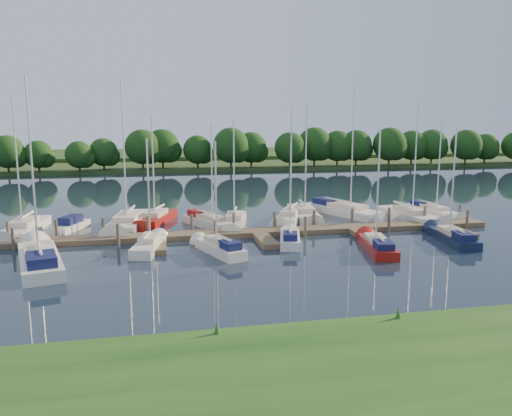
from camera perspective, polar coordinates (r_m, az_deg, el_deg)
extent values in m
plane|color=#192332|center=(32.81, 3.06, -6.11)|extent=(260.00, 260.00, 0.00)
cube|color=#1A4513|center=(18.76, 16.23, -18.35)|extent=(90.00, 10.00, 0.50)
cube|color=brown|center=(40.31, 0.18, -2.80)|extent=(40.00, 2.00, 0.40)
cube|color=brown|center=(37.43, -23.61, -4.62)|extent=(1.20, 4.00, 0.40)
cube|color=brown|center=(36.58, -11.23, -4.29)|extent=(1.20, 4.00, 0.40)
cube|color=brown|center=(37.46, 1.12, -3.77)|extent=(1.20, 4.00, 0.40)
cube|color=brown|center=(39.95, 12.40, -3.14)|extent=(1.20, 4.00, 0.40)
cube|color=brown|center=(43.79, 22.02, -2.51)|extent=(1.20, 4.00, 0.40)
cylinder|color=#473D33|center=(42.12, -26.46, -2.73)|extent=(0.24, 0.24, 2.00)
cylinder|color=#473D33|center=(41.36, -21.83, -2.62)|extent=(0.24, 0.24, 2.00)
cylinder|color=#473D33|center=(40.88, -17.06, -2.48)|extent=(0.24, 0.24, 2.00)
cylinder|color=#473D33|center=(40.68, -12.21, -2.33)|extent=(0.24, 0.24, 2.00)
cylinder|color=#473D33|center=(40.78, -7.35, -2.16)|extent=(0.24, 0.24, 2.00)
cylinder|color=#473D33|center=(41.17, -2.55, -1.97)|extent=(0.24, 0.24, 2.00)
cylinder|color=#473D33|center=(41.85, 2.13, -1.78)|extent=(0.24, 0.24, 2.00)
cylinder|color=#473D33|center=(42.79, 6.63, -1.58)|extent=(0.24, 0.24, 2.00)
cylinder|color=#473D33|center=(43.98, 10.91, -1.38)|extent=(0.24, 0.24, 2.00)
cylinder|color=#473D33|center=(45.40, 14.94, -1.19)|extent=(0.24, 0.24, 2.00)
cylinder|color=#473D33|center=(47.04, 18.71, -1.00)|extent=(0.24, 0.24, 2.00)
cylinder|color=#473D33|center=(48.87, 22.21, -0.83)|extent=(0.24, 0.24, 2.00)
cylinder|color=#473D33|center=(39.41, -26.00, -3.50)|extent=(0.24, 0.24, 2.00)
cylinder|color=#473D33|center=(38.24, -15.48, -3.24)|extent=(0.24, 0.24, 2.00)
cylinder|color=#473D33|center=(38.40, -4.69, -2.85)|extent=(0.24, 0.24, 2.00)
cylinder|color=#473D33|center=(39.89, 5.63, -2.39)|extent=(0.24, 0.24, 2.00)
cylinder|color=#473D33|center=(42.56, 14.94, -1.91)|extent=(0.24, 0.24, 2.00)
cylinder|color=#473D33|center=(46.20, 22.96, -1.45)|extent=(0.24, 0.24, 2.00)
cube|color=#27441A|center=(106.17, -7.29, 5.00)|extent=(180.00, 30.00, 0.60)
cube|color=#324920|center=(131.02, -8.15, 6.05)|extent=(220.00, 40.00, 1.40)
cylinder|color=#38281C|center=(95.52, -26.11, 4.06)|extent=(0.36, 0.36, 2.25)
sphere|color=#11380F|center=(95.33, -26.23, 5.71)|extent=(5.26, 5.26, 5.26)
sphere|color=#11380F|center=(95.29, -25.51, 5.31)|extent=(3.76, 3.76, 3.76)
cylinder|color=#38281C|center=(96.64, -23.00, 4.27)|extent=(0.36, 0.36, 2.01)
sphere|color=#11380F|center=(96.47, -23.09, 5.72)|extent=(4.69, 4.69, 4.69)
sphere|color=#11380F|center=(96.51, -22.46, 5.36)|extent=(3.35, 3.35, 3.35)
cylinder|color=#38281C|center=(94.40, -19.26, 4.54)|extent=(0.36, 0.36, 2.52)
sphere|color=#11380F|center=(94.20, -19.36, 6.40)|extent=(5.88, 5.88, 5.88)
sphere|color=#11380F|center=(94.28, -18.56, 5.94)|extent=(4.20, 4.20, 4.20)
cylinder|color=#38281C|center=(93.06, -17.29, 4.49)|extent=(0.36, 0.36, 2.23)
sphere|color=#11380F|center=(92.87, -17.37, 6.16)|extent=(5.20, 5.20, 5.20)
sphere|color=#11380F|center=(93.01, -16.65, 5.74)|extent=(3.72, 3.72, 3.72)
cylinder|color=#38281C|center=(91.17, -13.52, 4.73)|extent=(0.36, 0.36, 2.79)
sphere|color=#11380F|center=(90.95, -13.60, 6.87)|extent=(6.50, 6.50, 6.50)
sphere|color=#11380F|center=(91.16, -12.70, 6.32)|extent=(4.64, 4.64, 4.64)
cylinder|color=#38281C|center=(91.01, -10.66, 4.64)|extent=(0.36, 0.36, 2.21)
sphere|color=#11380F|center=(90.81, -10.72, 6.34)|extent=(5.16, 5.16, 5.16)
sphere|color=#11380F|center=(91.09, -10.00, 5.91)|extent=(3.69, 3.69, 3.69)
cylinder|color=#38281C|center=(91.98, -6.40, 4.97)|extent=(0.36, 0.36, 2.76)
sphere|color=#11380F|center=(91.76, -6.44, 7.07)|extent=(6.44, 6.44, 6.44)
sphere|color=#11380F|center=(92.14, -5.58, 6.52)|extent=(4.60, 4.60, 4.60)
cylinder|color=#38281C|center=(94.93, -3.50, 4.96)|extent=(0.36, 0.36, 2.09)
sphere|color=#11380F|center=(94.75, -3.51, 6.50)|extent=(4.88, 4.88, 4.88)
sphere|color=#11380F|center=(95.14, -2.90, 6.10)|extent=(3.49, 3.49, 3.49)
cylinder|color=#38281C|center=(96.10, 0.40, 5.15)|extent=(0.36, 0.36, 2.47)
sphere|color=#11380F|center=(95.90, 0.41, 6.94)|extent=(5.75, 5.75, 5.75)
sphere|color=#11380F|center=(96.41, 1.10, 6.47)|extent=(4.11, 4.11, 4.11)
cylinder|color=#38281C|center=(95.49, 3.45, 5.16)|extent=(0.36, 0.36, 2.66)
sphere|color=#11380F|center=(95.29, 3.47, 7.11)|extent=(6.21, 6.21, 6.21)
sphere|color=#11380F|center=(95.88, 4.21, 6.59)|extent=(4.44, 4.44, 4.44)
cylinder|color=#38281C|center=(98.71, 5.33, 5.16)|extent=(0.36, 0.36, 2.21)
sphere|color=#11380F|center=(98.53, 5.36, 6.72)|extent=(5.16, 5.16, 5.16)
sphere|color=#11380F|center=(99.09, 5.93, 6.30)|extent=(3.69, 3.69, 3.69)
cylinder|color=#38281C|center=(99.54, 9.15, 5.28)|extent=(0.36, 0.36, 2.80)
sphere|color=#11380F|center=(99.34, 9.20, 7.25)|extent=(6.53, 6.53, 6.53)
sphere|color=#11380F|center=(100.07, 9.90, 6.71)|extent=(4.67, 4.67, 4.67)
cylinder|color=#38281C|center=(101.06, 11.31, 5.29)|extent=(0.36, 0.36, 2.82)
sphere|color=#11380F|center=(100.86, 11.38, 7.24)|extent=(6.58, 6.58, 6.58)
sphere|color=#11380F|center=(101.64, 12.05, 6.70)|extent=(4.70, 4.70, 4.70)
cylinder|color=#38281C|center=(104.96, 14.33, 5.27)|extent=(0.36, 0.36, 2.59)
sphere|color=#11380F|center=(104.78, 14.40, 6.99)|extent=(6.03, 6.03, 6.03)
sphere|color=#11380F|center=(105.57, 14.97, 6.52)|extent=(4.31, 4.31, 4.31)
cylinder|color=#38281C|center=(106.61, 17.21, 5.04)|extent=(0.36, 0.36, 1.98)
sphere|color=#11380F|center=(106.46, 17.27, 6.34)|extent=(4.63, 4.63, 4.63)
sphere|color=#11380F|center=(107.15, 17.67, 5.99)|extent=(3.31, 3.31, 3.31)
cylinder|color=#38281C|center=(109.35, 19.56, 5.09)|extent=(0.36, 0.36, 2.25)
sphere|color=#11380F|center=(109.19, 19.64, 6.53)|extent=(5.26, 5.26, 5.26)
sphere|color=#11380F|center=(109.98, 20.07, 6.13)|extent=(3.76, 3.76, 3.76)
cylinder|color=#38281C|center=(112.21, 21.24, 5.16)|extent=(0.36, 0.36, 2.51)
sphere|color=#11380F|center=(112.04, 21.34, 6.73)|extent=(5.86, 5.86, 5.86)
sphere|color=#11380F|center=(112.93, 21.79, 6.29)|extent=(4.18, 4.18, 4.18)
cylinder|color=#38281C|center=(115.27, 24.34, 4.97)|extent=(0.36, 0.36, 2.11)
sphere|color=#11380F|center=(115.13, 24.43, 6.24)|extent=(4.92, 4.92, 4.92)
sphere|color=#11380F|center=(115.94, 24.77, 5.89)|extent=(3.51, 3.51, 3.51)
cylinder|color=#38281C|center=(118.63, 26.32, 5.02)|extent=(0.36, 0.36, 2.48)
sphere|color=#11380F|center=(118.47, 26.43, 6.49)|extent=(5.80, 5.80, 5.80)
sphere|color=#11380F|center=(119.43, 26.81, 6.08)|extent=(4.14, 4.14, 4.14)
cube|color=silver|center=(45.38, -24.83, -2.36)|extent=(2.67, 7.72, 1.18)
cone|color=silver|center=(41.86, -26.35, -3.43)|extent=(1.25, 2.73, 1.06)
cube|color=beige|center=(44.88, -25.04, -1.50)|extent=(1.84, 3.52, 0.54)
cylinder|color=silver|center=(43.90, -25.65, 4.77)|extent=(0.12, 0.12, 10.24)
cylinder|color=silver|center=(45.87, -24.66, -0.70)|extent=(0.35, 3.41, 0.10)
cylinder|color=silver|center=(45.87, -24.66, -0.70)|extent=(0.42, 3.04, 0.20)
cube|color=silver|center=(44.96, -20.35, -2.16)|extent=(2.81, 4.31, 0.85)
cone|color=silver|center=(43.26, -21.74, -2.70)|extent=(1.09, 1.39, 0.68)
cube|color=#141946|center=(44.84, -20.40, -1.34)|extent=(1.86, 2.50, 0.77)
cube|color=silver|center=(45.21, -14.29, -1.79)|extent=(3.74, 9.03, 1.17)
cone|color=silver|center=(41.02, -15.47, -3.01)|extent=(1.67, 3.22, 1.23)
cube|color=beige|center=(44.65, -14.44, -0.96)|extent=(2.41, 4.17, 0.53)
cylinder|color=silver|center=(43.55, -14.87, 6.40)|extent=(0.12, 0.12, 11.83)
cylinder|color=silver|center=(45.84, -14.14, -0.13)|extent=(0.69, 3.91, 0.10)
cylinder|color=silver|center=(45.84, -14.14, -0.13)|extent=(0.73, 3.49, 0.20)
cube|color=maroon|center=(46.19, -11.20, -1.43)|extent=(3.89, 6.72, 1.15)
cone|color=maroon|center=(43.20, -12.60, -2.25)|extent=(1.62, 2.44, 0.91)
cube|color=beige|center=(45.75, -11.36, -0.60)|extent=(2.26, 3.21, 0.52)
cylinder|color=silver|center=(44.89, -11.68, 4.64)|extent=(0.12, 0.12, 8.76)
cylinder|color=silver|center=(46.58, -10.99, 0.12)|extent=(1.07, 2.79, 0.10)
cylinder|color=silver|center=(46.58, -10.99, 0.12)|extent=(1.06, 2.51, 0.20)
cube|color=silver|center=(43.72, -5.44, -1.91)|extent=(4.27, 6.11, 1.07)
cone|color=silver|center=(41.31, -3.11, -2.57)|extent=(1.72, 2.25, 0.84)
cube|color=beige|center=(43.34, -5.23, -1.10)|extent=(2.37, 2.98, 0.49)
cube|color=maroon|center=(44.96, -6.65, -0.61)|extent=(1.88, 2.14, 0.53)
cylinder|color=silver|center=(42.53, -5.08, 4.02)|extent=(0.12, 0.12, 8.11)
cylinder|color=silver|center=(44.01, -5.89, -0.43)|extent=(1.34, 2.44, 0.10)
cylinder|color=silver|center=(44.01, -5.89, -0.43)|extent=(1.29, 2.22, 0.20)
cube|color=silver|center=(44.01, -2.43, -1.80)|extent=(3.15, 6.56, 1.15)
cone|color=silver|center=(40.92, -2.72, -2.69)|extent=(1.36, 2.36, 0.89)
cube|color=beige|center=(43.56, -2.46, -0.93)|extent=(1.94, 3.07, 0.52)
cylinder|color=silver|center=(42.67, -2.53, 4.42)|extent=(0.12, 0.12, 8.54)
cylinder|color=silver|center=(44.41, -2.39, -0.17)|extent=(0.74, 2.79, 0.10)
cylinder|color=silver|center=(44.41, -2.39, -0.17)|extent=(0.77, 2.51, 0.20)
cube|color=silver|center=(46.43, 4.13, -1.21)|extent=(5.06, 7.15, 1.11)
cone|color=silver|center=(43.06, 3.13, -2.07)|extent=(2.03, 2.64, 0.99)
cube|color=beige|center=(45.96, 4.05, -0.42)|extent=(2.80, 3.49, 0.51)
cylinder|color=silver|center=(45.03, 4.02, 5.28)|extent=(0.12, 0.12, 9.51)
cylinder|color=silver|center=(46.91, 4.33, 0.28)|extent=(1.58, 2.85, 0.10)
cylinder|color=silver|center=(46.91, 4.33, 0.28)|extent=(1.50, 2.58, 0.20)
cube|color=silver|center=(47.82, 5.45, -0.90)|extent=(2.85, 7.52, 1.18)
cone|color=silver|center=(44.29, 6.33, -1.78)|extent=(1.30, 2.67, 1.03)
cube|color=beige|center=(47.33, 5.54, -0.08)|extent=(1.89, 3.45, 0.53)
cylinder|color=silver|center=(46.39, 5.73, 5.68)|extent=(0.12, 0.12, 9.91)
cylinder|color=silver|center=(48.33, 5.31, 0.64)|extent=(0.46, 3.30, 0.10)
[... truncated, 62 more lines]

